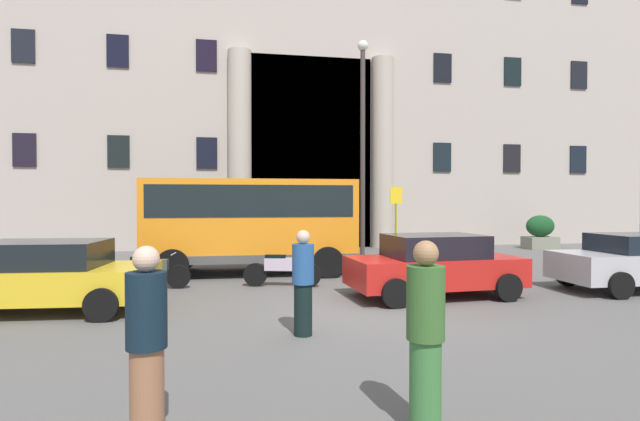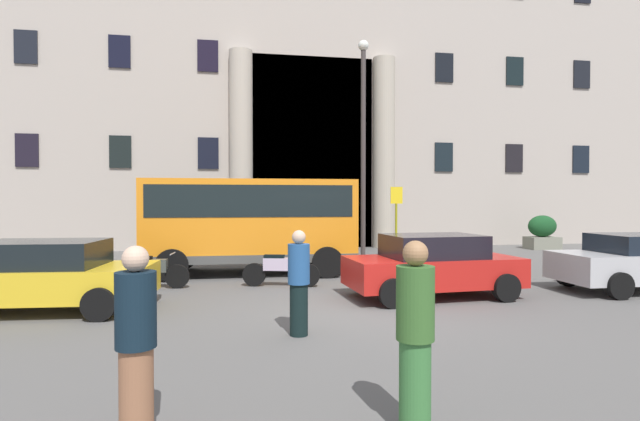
% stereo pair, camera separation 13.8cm
% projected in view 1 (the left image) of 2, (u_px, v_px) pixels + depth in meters
% --- Properties ---
extents(ground_plane, '(80.00, 64.00, 0.12)m').
position_uv_depth(ground_plane, '(363.00, 314.00, 9.55)').
color(ground_plane, '#585755').
extents(office_building_facade, '(37.80, 9.78, 19.95)m').
position_uv_depth(office_building_facade, '(281.00, 62.00, 26.56)').
color(office_building_facade, '#B0A499').
rests_on(office_building_facade, ground_plane).
extents(orange_minibus, '(6.20, 2.85, 2.84)m').
position_uv_depth(orange_minibus, '(251.00, 218.00, 14.57)').
color(orange_minibus, orange).
rests_on(orange_minibus, ground_plane).
extents(bus_stop_sign, '(0.44, 0.08, 2.72)m').
position_uv_depth(bus_stop_sign, '(396.00, 216.00, 17.08)').
color(bus_stop_sign, '#949714').
rests_on(bus_stop_sign, ground_plane).
extents(hedge_planter_west, '(1.40, 0.96, 1.42)m').
position_uv_depth(hedge_planter_west, '(175.00, 240.00, 18.74)').
color(hedge_planter_west, gray).
rests_on(hedge_planter_west, ground_plane).
extents(hedge_planter_entrance_left, '(1.60, 0.71, 1.59)m').
position_uv_depth(hedge_planter_entrance_left, '(275.00, 236.00, 19.91)').
color(hedge_planter_entrance_left, '#6A5E5D').
rests_on(hedge_planter_entrance_left, ground_plane).
extents(hedge_planter_east, '(1.43, 0.90, 1.56)m').
position_uv_depth(hedge_planter_east, '(540.00, 233.00, 22.12)').
color(hedge_planter_east, gray).
rests_on(hedge_planter_east, ground_plane).
extents(parked_sedan_far, '(4.37, 2.28, 1.41)m').
position_uv_depth(parked_sedan_far, '(42.00, 276.00, 9.46)').
color(parked_sedan_far, gold).
rests_on(parked_sedan_far, ground_plane).
extents(parked_hatchback_near, '(4.01, 2.14, 1.44)m').
position_uv_depth(parked_hatchback_near, '(434.00, 265.00, 10.96)').
color(parked_hatchback_near, red).
rests_on(parked_hatchback_near, ground_plane).
extents(motorcycle_far_end, '(1.98, 0.72, 0.89)m').
position_uv_depth(motorcycle_far_end, '(281.00, 269.00, 12.29)').
color(motorcycle_far_end, black).
rests_on(motorcycle_far_end, ground_plane).
extents(motorcycle_near_kerb, '(2.00, 0.55, 0.89)m').
position_uv_depth(motorcycle_near_kerb, '(463.00, 265.00, 13.09)').
color(motorcycle_near_kerb, black).
rests_on(motorcycle_near_kerb, ground_plane).
extents(scooter_by_planter, '(2.02, 0.55, 0.89)m').
position_uv_depth(scooter_by_planter, '(148.00, 271.00, 11.95)').
color(scooter_by_planter, black).
rests_on(scooter_by_planter, ground_plane).
extents(pedestrian_woman_dark_dress, '(0.36, 0.36, 1.80)m').
position_uv_depth(pedestrian_woman_dark_dress, '(147.00, 345.00, 4.27)').
color(pedestrian_woman_dark_dress, '#925F42').
rests_on(pedestrian_woman_dark_dress, ground_plane).
extents(pedestrian_child_trailing, '(0.36, 0.36, 1.83)m').
position_uv_depth(pedestrian_child_trailing, '(425.00, 336.00, 4.49)').
color(pedestrian_child_trailing, '#377238').
rests_on(pedestrian_child_trailing, ground_plane).
extents(pedestrian_man_crossing, '(0.36, 0.36, 1.73)m').
position_uv_depth(pedestrian_man_crossing, '(303.00, 282.00, 7.81)').
color(pedestrian_man_crossing, black).
rests_on(pedestrian_man_crossing, ground_plane).
extents(lamppost_plaza_centre, '(0.40, 0.40, 8.28)m').
position_uv_depth(lamppost_plaza_centre, '(363.00, 133.00, 18.04)').
color(lamppost_plaza_centre, '#3D3634').
rests_on(lamppost_plaza_centre, ground_plane).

